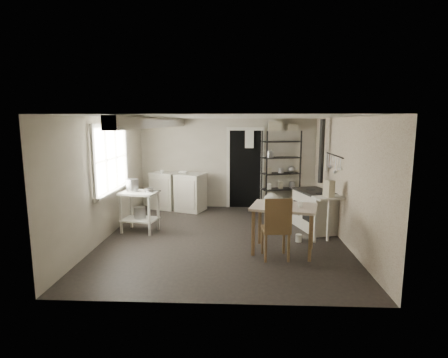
{
  "coord_description": "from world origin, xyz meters",
  "views": [
    {
      "loc": [
        0.3,
        -6.48,
        2.21
      ],
      "look_at": [
        0.0,
        0.3,
        1.1
      ],
      "focal_mm": 28.0,
      "sensor_mm": 36.0,
      "label": 1
    }
  ],
  "objects_px": {
    "prep_table": "(140,212)",
    "stockpot": "(132,186)",
    "shelf_rack": "(281,172)",
    "work_table": "(283,231)",
    "base_cabinets": "(178,192)",
    "flour_sack": "(271,202)",
    "stove": "(315,209)",
    "chair": "(275,229)"
  },
  "relations": [
    {
      "from": "stove",
      "to": "prep_table",
      "type": "bearing_deg",
      "value": 168.14
    },
    {
      "from": "prep_table",
      "to": "base_cabinets",
      "type": "height_order",
      "value": "base_cabinets"
    },
    {
      "from": "prep_table",
      "to": "base_cabinets",
      "type": "relative_size",
      "value": 0.58
    },
    {
      "from": "shelf_rack",
      "to": "stove",
      "type": "relative_size",
      "value": 1.95
    },
    {
      "from": "chair",
      "to": "flour_sack",
      "type": "height_order",
      "value": "chair"
    },
    {
      "from": "stove",
      "to": "chair",
      "type": "relative_size",
      "value": 0.99
    },
    {
      "from": "prep_table",
      "to": "shelf_rack",
      "type": "bearing_deg",
      "value": 33.05
    },
    {
      "from": "stockpot",
      "to": "work_table",
      "type": "bearing_deg",
      "value": -20.41
    },
    {
      "from": "prep_table",
      "to": "work_table",
      "type": "relative_size",
      "value": 0.77
    },
    {
      "from": "base_cabinets",
      "to": "flour_sack",
      "type": "height_order",
      "value": "base_cabinets"
    },
    {
      "from": "shelf_rack",
      "to": "flour_sack",
      "type": "relative_size",
      "value": 4.12
    },
    {
      "from": "prep_table",
      "to": "flour_sack",
      "type": "distance_m",
      "value": 3.3
    },
    {
      "from": "shelf_rack",
      "to": "flour_sack",
      "type": "xyz_separation_m",
      "value": [
        -0.25,
        -0.27,
        -0.71
      ]
    },
    {
      "from": "prep_table",
      "to": "work_table",
      "type": "height_order",
      "value": "prep_table"
    },
    {
      "from": "stove",
      "to": "chair",
      "type": "distance_m",
      "value": 1.88
    },
    {
      "from": "stockpot",
      "to": "base_cabinets",
      "type": "relative_size",
      "value": 0.18
    },
    {
      "from": "stove",
      "to": "work_table",
      "type": "bearing_deg",
      "value": -138.29
    },
    {
      "from": "prep_table",
      "to": "stockpot",
      "type": "bearing_deg",
      "value": 155.9
    },
    {
      "from": "prep_table",
      "to": "stockpot",
      "type": "height_order",
      "value": "stockpot"
    },
    {
      "from": "chair",
      "to": "flour_sack",
      "type": "distance_m",
      "value": 3.03
    },
    {
      "from": "work_table",
      "to": "flour_sack",
      "type": "xyz_separation_m",
      "value": [
        0.04,
        2.74,
        -0.14
      ]
    },
    {
      "from": "stockpot",
      "to": "stove",
      "type": "relative_size",
      "value": 0.26
    },
    {
      "from": "prep_table",
      "to": "shelf_rack",
      "type": "xyz_separation_m",
      "value": [
        3.06,
        1.99,
        0.55
      ]
    },
    {
      "from": "base_cabinets",
      "to": "flour_sack",
      "type": "bearing_deg",
      "value": 16.07
    },
    {
      "from": "prep_table",
      "to": "flour_sack",
      "type": "bearing_deg",
      "value": 31.53
    },
    {
      "from": "stockpot",
      "to": "work_table",
      "type": "height_order",
      "value": "stockpot"
    },
    {
      "from": "work_table",
      "to": "flour_sack",
      "type": "bearing_deg",
      "value": 89.21
    },
    {
      "from": "stockpot",
      "to": "flour_sack",
      "type": "height_order",
      "value": "stockpot"
    },
    {
      "from": "shelf_rack",
      "to": "work_table",
      "type": "relative_size",
      "value": 1.87
    },
    {
      "from": "stove",
      "to": "shelf_rack",
      "type": "bearing_deg",
      "value": 90.45
    },
    {
      "from": "stockpot",
      "to": "work_table",
      "type": "relative_size",
      "value": 0.25
    },
    {
      "from": "prep_table",
      "to": "base_cabinets",
      "type": "distance_m",
      "value": 1.93
    },
    {
      "from": "prep_table",
      "to": "base_cabinets",
      "type": "xyz_separation_m",
      "value": [
        0.46,
        1.87,
        0.06
      ]
    },
    {
      "from": "shelf_rack",
      "to": "stove",
      "type": "height_order",
      "value": "shelf_rack"
    },
    {
      "from": "base_cabinets",
      "to": "flour_sack",
      "type": "distance_m",
      "value": 2.36
    },
    {
      "from": "shelf_rack",
      "to": "stove",
      "type": "xyz_separation_m",
      "value": [
        0.52,
        -1.68,
        -0.51
      ]
    },
    {
      "from": "base_cabinets",
      "to": "work_table",
      "type": "relative_size",
      "value": 1.33
    },
    {
      "from": "shelf_rack",
      "to": "prep_table",
      "type": "bearing_deg",
      "value": -164.81
    },
    {
      "from": "prep_table",
      "to": "work_table",
      "type": "distance_m",
      "value": 2.95
    },
    {
      "from": "work_table",
      "to": "prep_table",
      "type": "bearing_deg",
      "value": 159.8
    },
    {
      "from": "prep_table",
      "to": "shelf_rack",
      "type": "height_order",
      "value": "shelf_rack"
    },
    {
      "from": "stove",
      "to": "base_cabinets",
      "type": "bearing_deg",
      "value": 136.68
    }
  ]
}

